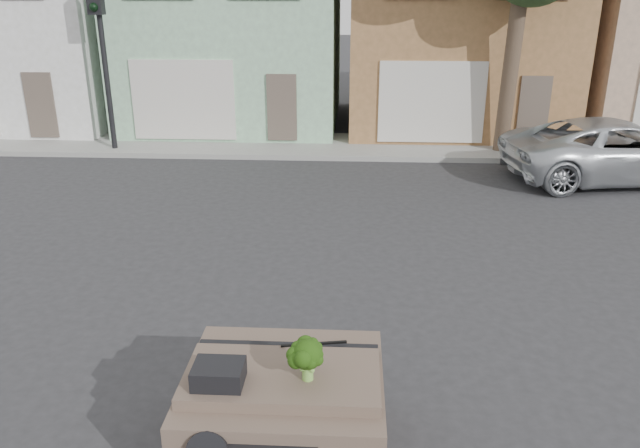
{
  "coord_description": "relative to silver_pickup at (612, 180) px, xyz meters",
  "views": [
    {
      "loc": [
        0.66,
        -8.31,
        4.66
      ],
      "look_at": [
        0.17,
        0.5,
        1.3
      ],
      "focal_mm": 35.0,
      "sensor_mm": 36.0,
      "label": 1
    }
  ],
  "objects": [
    {
      "name": "ground_plane",
      "position": [
        -7.34,
        -7.51,
        0.0
      ],
      "size": [
        120.0,
        120.0,
        0.0
      ],
      "primitive_type": "plane",
      "color": "#303033",
      "rests_on": "ground"
    },
    {
      "name": "car_dashboard",
      "position": [
        -7.34,
        -10.51,
        0.56
      ],
      "size": [
        2.0,
        1.8,
        1.12
      ],
      "primitive_type": "cube",
      "color": "brown",
      "rests_on": "ground"
    },
    {
      "name": "townhouse_tan",
      "position": [
        -3.34,
        6.99,
        3.77
      ],
      "size": [
        7.2,
        8.2,
        7.55
      ],
      "primitive_type": "cube",
      "color": "#986B41",
      "rests_on": "ground"
    },
    {
      "name": "townhouse_white",
      "position": [
        -18.34,
        6.99,
        3.77
      ],
      "size": [
        7.2,
        8.2,
        7.55
      ],
      "primitive_type": "cube",
      "color": "white",
      "rests_on": "ground"
    },
    {
      "name": "traffic_signal",
      "position": [
        -13.84,
        1.99,
        2.55
      ],
      "size": [
        0.4,
        0.4,
        5.1
      ],
      "primitive_type": "cube",
      "color": "black",
      "rests_on": "ground"
    },
    {
      "name": "silver_pickup",
      "position": [
        0.0,
        0.0,
        0.0
      ],
      "size": [
        5.97,
        3.41,
        1.57
      ],
      "primitive_type": "imported",
      "rotation": [
        0.0,
        0.0,
        1.72
      ],
      "color": "silver",
      "rests_on": "ground"
    },
    {
      "name": "sidewalk",
      "position": [
        -7.34,
        2.99,
        0.07
      ],
      "size": [
        40.0,
        3.0,
        0.15
      ],
      "primitive_type": "cube",
      "color": "gray",
      "rests_on": "ground"
    },
    {
      "name": "tree_near",
      "position": [
        -2.34,
        2.29,
        4.25
      ],
      "size": [
        4.4,
        4.0,
        8.5
      ],
      "primitive_type": "cube",
      "color": "#28401F",
      "rests_on": "ground"
    },
    {
      "name": "broccoli",
      "position": [
        -7.08,
        -10.75,
        1.34
      ],
      "size": [
        0.37,
        0.37,
        0.43
      ],
      "primitive_type": "cube",
      "rotation": [
        0.0,
        0.0,
        3.18
      ],
      "color": "#1A370A",
      "rests_on": "car_dashboard"
    },
    {
      "name": "instrument_hump",
      "position": [
        -7.92,
        -10.86,
        1.22
      ],
      "size": [
        0.48,
        0.38,
        0.2
      ],
      "primitive_type": "cube",
      "color": "black",
      "rests_on": "car_dashboard"
    },
    {
      "name": "wiper_arm",
      "position": [
        -7.06,
        -10.13,
        1.13
      ],
      "size": [
        0.69,
        0.15,
        0.02
      ],
      "primitive_type": "cube",
      "rotation": [
        0.0,
        0.0,
        0.17
      ],
      "color": "black",
      "rests_on": "car_dashboard"
    },
    {
      "name": "townhouse_mint",
      "position": [
        -10.84,
        6.99,
        3.77
      ],
      "size": [
        7.2,
        8.2,
        7.55
      ],
      "primitive_type": "cube",
      "color": "#98C9A2",
      "rests_on": "ground"
    }
  ]
}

